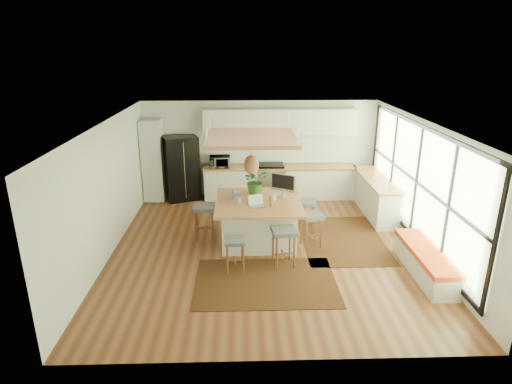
{
  "coord_description": "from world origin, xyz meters",
  "views": [
    {
      "loc": [
        -0.48,
        -8.37,
        4.17
      ],
      "look_at": [
        -0.2,
        0.5,
        1.1
      ],
      "focal_mm": 30.17,
      "sensor_mm": 36.0,
      "label": 1
    }
  ],
  "objects_px": {
    "monitor": "(283,186)",
    "fridge": "(181,167)",
    "island": "(258,221)",
    "island_plant": "(255,184)",
    "stool_right_front": "(311,231)",
    "stool_right_back": "(307,214)",
    "stool_near_right": "(283,248)",
    "stool_left_side": "(205,223)",
    "stool_near_left": "(235,253)",
    "laptop": "(257,201)",
    "microwave": "(220,160)"
  },
  "relations": [
    {
      "from": "stool_near_left",
      "to": "stool_left_side",
      "type": "xyz_separation_m",
      "value": [
        -0.7,
        1.48,
        0.0
      ]
    },
    {
      "from": "stool_near_right",
      "to": "stool_right_back",
      "type": "relative_size",
      "value": 1.09
    },
    {
      "from": "stool_near_right",
      "to": "stool_right_front",
      "type": "bearing_deg",
      "value": 51.0
    },
    {
      "from": "fridge",
      "to": "stool_near_left",
      "type": "height_order",
      "value": "fridge"
    },
    {
      "from": "stool_right_front",
      "to": "stool_left_side",
      "type": "xyz_separation_m",
      "value": [
        -2.33,
        0.47,
        0.0
      ]
    },
    {
      "from": "laptop",
      "to": "stool_near_right",
      "type": "bearing_deg",
      "value": -76.05
    },
    {
      "from": "stool_right_front",
      "to": "microwave",
      "type": "bearing_deg",
      "value": 124.01
    },
    {
      "from": "island",
      "to": "stool_right_front",
      "type": "distance_m",
      "value": 1.18
    },
    {
      "from": "island",
      "to": "fridge",
      "type": "bearing_deg",
      "value": 126.13
    },
    {
      "from": "stool_right_front",
      "to": "monitor",
      "type": "height_order",
      "value": "monitor"
    },
    {
      "from": "laptop",
      "to": "island_plant",
      "type": "height_order",
      "value": "island_plant"
    },
    {
      "from": "stool_near_right",
      "to": "microwave",
      "type": "height_order",
      "value": "microwave"
    },
    {
      "from": "stool_near_left",
      "to": "laptop",
      "type": "relative_size",
      "value": 1.91
    },
    {
      "from": "island",
      "to": "island_plant",
      "type": "xyz_separation_m",
      "value": [
        -0.05,
        0.48,
        0.71
      ]
    },
    {
      "from": "island_plant",
      "to": "monitor",
      "type": "bearing_deg",
      "value": -20.58
    },
    {
      "from": "stool_right_back",
      "to": "island_plant",
      "type": "relative_size",
      "value": 1.13
    },
    {
      "from": "stool_near_left",
      "to": "laptop",
      "type": "distance_m",
      "value": 1.3
    },
    {
      "from": "stool_near_right",
      "to": "laptop",
      "type": "distance_m",
      "value": 1.18
    },
    {
      "from": "stool_right_front",
      "to": "laptop",
      "type": "bearing_deg",
      "value": -179.44
    },
    {
      "from": "stool_left_side",
      "to": "microwave",
      "type": "xyz_separation_m",
      "value": [
        0.24,
        2.63,
        0.76
      ]
    },
    {
      "from": "laptop",
      "to": "microwave",
      "type": "relative_size",
      "value": 0.61
    },
    {
      "from": "monitor",
      "to": "island_plant",
      "type": "xyz_separation_m",
      "value": [
        -0.6,
        0.23,
        -0.02
      ]
    },
    {
      "from": "fridge",
      "to": "stool_right_front",
      "type": "bearing_deg",
      "value": -65.6
    },
    {
      "from": "fridge",
      "to": "island_plant",
      "type": "relative_size",
      "value": 2.88
    },
    {
      "from": "island",
      "to": "monitor",
      "type": "relative_size",
      "value": 3.16
    },
    {
      "from": "stool_near_left",
      "to": "stool_right_back",
      "type": "relative_size",
      "value": 0.94
    },
    {
      "from": "island",
      "to": "stool_near_right",
      "type": "bearing_deg",
      "value": -68.53
    },
    {
      "from": "stool_left_side",
      "to": "island_plant",
      "type": "distance_m",
      "value": 1.45
    },
    {
      "from": "fridge",
      "to": "island",
      "type": "bearing_deg",
      "value": -74.9
    },
    {
      "from": "island",
      "to": "stool_near_left",
      "type": "height_order",
      "value": "island"
    },
    {
      "from": "fridge",
      "to": "stool_near_left",
      "type": "xyz_separation_m",
      "value": [
        1.54,
        -4.13,
        -0.57
      ]
    },
    {
      "from": "stool_right_front",
      "to": "stool_right_back",
      "type": "height_order",
      "value": "stool_right_front"
    },
    {
      "from": "stool_right_front",
      "to": "island_plant",
      "type": "bearing_deg",
      "value": 145.77
    },
    {
      "from": "stool_near_left",
      "to": "stool_right_back",
      "type": "distance_m",
      "value": 2.55
    },
    {
      "from": "island",
      "to": "stool_near_left",
      "type": "xyz_separation_m",
      "value": [
        -0.5,
        -1.34,
        -0.11
      ]
    },
    {
      "from": "stool_right_back",
      "to": "fridge",
      "type": "bearing_deg",
      "value": 145.59
    },
    {
      "from": "stool_right_front",
      "to": "island",
      "type": "bearing_deg",
      "value": 163.93
    },
    {
      "from": "monitor",
      "to": "stool_near_right",
      "type": "bearing_deg",
      "value": -63.71
    },
    {
      "from": "laptop",
      "to": "monitor",
      "type": "height_order",
      "value": "monitor"
    },
    {
      "from": "monitor",
      "to": "fridge",
      "type": "bearing_deg",
      "value": 165.81
    },
    {
      "from": "stool_near_left",
      "to": "island",
      "type": "bearing_deg",
      "value": 69.57
    },
    {
      "from": "stool_left_side",
      "to": "monitor",
      "type": "relative_size",
      "value": 1.33
    },
    {
      "from": "stool_right_front",
      "to": "stool_right_back",
      "type": "distance_m",
      "value": 0.92
    },
    {
      "from": "stool_right_front",
      "to": "laptop",
      "type": "height_order",
      "value": "laptop"
    },
    {
      "from": "laptop",
      "to": "stool_right_back",
      "type": "bearing_deg",
      "value": 20.82
    },
    {
      "from": "microwave",
      "to": "island_plant",
      "type": "relative_size",
      "value": 0.9
    },
    {
      "from": "stool_near_left",
      "to": "fridge",
      "type": "bearing_deg",
      "value": 110.46
    },
    {
      "from": "island_plant",
      "to": "stool_near_left",
      "type": "bearing_deg",
      "value": -103.88
    },
    {
      "from": "stool_near_right",
      "to": "monitor",
      "type": "distance_m",
      "value": 1.64
    },
    {
      "from": "island_plant",
      "to": "stool_right_front",
      "type": "bearing_deg",
      "value": -34.23
    }
  ]
}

